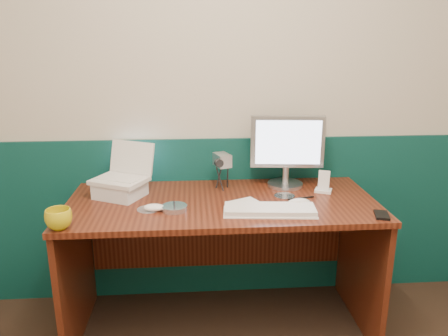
{
  "coord_description": "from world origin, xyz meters",
  "views": [
    {
      "loc": [
        -0.28,
        -0.74,
        1.55
      ],
      "look_at": [
        -0.13,
        1.23,
        0.97
      ],
      "focal_mm": 35.0,
      "sensor_mm": 36.0,
      "label": 1
    }
  ],
  "objects": [
    {
      "name": "back_wall",
      "position": [
        0.0,
        1.75,
        1.25
      ],
      "size": [
        3.5,
        0.04,
        2.5
      ],
      "primitive_type": "cube",
      "color": "#BFB6A1",
      "rests_on": "ground"
    },
    {
      "name": "wainscot",
      "position": [
        0.0,
        1.74,
        0.5
      ],
      "size": [
        3.48,
        0.02,
        1.0
      ],
      "primitive_type": "cube",
      "color": "#083737",
      "rests_on": "ground"
    },
    {
      "name": "desk",
      "position": [
        -0.13,
        1.38,
        0.38
      ],
      "size": [
        1.6,
        0.7,
        0.75
      ],
      "primitive_type": "cube",
      "color": "#3A140A",
      "rests_on": "ground"
    },
    {
      "name": "laptop_riser",
      "position": [
        -0.66,
        1.48,
        0.79
      ],
      "size": [
        0.29,
        0.28,
        0.08
      ],
      "primitive_type": "cube",
      "rotation": [
        0.0,
        0.0,
        -0.47
      ],
      "color": "white",
      "rests_on": "desk"
    },
    {
      "name": "laptop",
      "position": [
        -0.66,
        1.48,
        0.94
      ],
      "size": [
        0.33,
        0.3,
        0.22
      ],
      "primitive_type": null,
      "rotation": [
        0.0,
        0.0,
        -0.47
      ],
      "color": "silver",
      "rests_on": "laptop_riser"
    },
    {
      "name": "monitor",
      "position": [
        0.25,
        1.59,
        0.95
      ],
      "size": [
        0.41,
        0.15,
        0.41
      ],
      "primitive_type": null,
      "rotation": [
        0.0,
        0.0,
        -0.09
      ],
      "color": "#B1B1B6",
      "rests_on": "desk"
    },
    {
      "name": "keyboard",
      "position": [
        0.09,
        1.19,
        0.76
      ],
      "size": [
        0.45,
        0.19,
        0.03
      ],
      "primitive_type": "cube",
      "rotation": [
        0.0,
        0.0,
        -0.09
      ],
      "color": "white",
      "rests_on": "desk"
    },
    {
      "name": "mouse_right",
      "position": [
        0.25,
        1.27,
        0.77
      ],
      "size": [
        0.13,
        0.09,
        0.04
      ],
      "primitive_type": "ellipsoid",
      "rotation": [
        0.0,
        0.0,
        0.16
      ],
      "color": "white",
      "rests_on": "desk"
    },
    {
      "name": "mouse_left",
      "position": [
        -0.47,
        1.26,
        0.77
      ],
      "size": [
        0.11,
        0.07,
        0.04
      ],
      "primitive_type": "ellipsoid",
      "rotation": [
        0.0,
        0.0,
        -0.11
      ],
      "color": "white",
      "rests_on": "desk"
    },
    {
      "name": "mug",
      "position": [
        -0.87,
        1.08,
        0.8
      ],
      "size": [
        0.12,
        0.12,
        0.09
      ],
      "primitive_type": "imported",
      "rotation": [
        0.0,
        0.0,
        0.01
      ],
      "color": "gold",
      "rests_on": "desk"
    },
    {
      "name": "camcorder",
      "position": [
        -0.11,
        1.57,
        0.85
      ],
      "size": [
        0.13,
        0.15,
        0.2
      ],
      "primitive_type": null,
      "rotation": [
        0.0,
        0.0,
        0.35
      ],
      "color": "#B5B5BA",
      "rests_on": "desk"
    },
    {
      "name": "cd_spindle",
      "position": [
        -0.37,
        1.26,
        0.76
      ],
      "size": [
        0.13,
        0.13,
        0.03
      ],
      "primitive_type": "cylinder",
      "color": "silver",
      "rests_on": "desk"
    },
    {
      "name": "cd_loose_a",
      "position": [
        -0.5,
        1.28,
        0.75
      ],
      "size": [
        0.12,
        0.12,
        0.0
      ],
      "primitive_type": "cylinder",
      "color": "silver",
      "rests_on": "desk"
    },
    {
      "name": "cd_loose_b",
      "position": [
        0.21,
        1.43,
        0.75
      ],
      "size": [
        0.11,
        0.11,
        0.0
      ],
      "primitive_type": "cylinder",
      "color": "#AFB8C0",
      "rests_on": "desk"
    },
    {
      "name": "pen",
      "position": [
        0.29,
        1.37,
        0.75
      ],
      "size": [
        0.15,
        0.04,
        0.01
      ],
      "primitive_type": "cylinder",
      "rotation": [
        0.0,
        1.57,
        0.23
      ],
      "color": "black",
      "rests_on": "desk"
    },
    {
      "name": "papers",
      "position": [
        -0.02,
        1.34,
        0.75
      ],
      "size": [
        0.18,
        0.16,
        0.0
      ],
      "primitive_type": "cube",
      "rotation": [
        0.0,
        0.0,
        0.47
      ],
      "color": "white",
      "rests_on": "desk"
    },
    {
      "name": "dock",
      "position": [
        0.44,
        1.47,
        0.76
      ],
      "size": [
        0.11,
        0.1,
        0.02
      ],
      "primitive_type": "cube",
      "rotation": [
        0.0,
        0.0,
        -0.42
      ],
      "color": "white",
      "rests_on": "desk"
    },
    {
      "name": "music_player",
      "position": [
        0.44,
        1.47,
        0.82
      ],
      "size": [
        0.07,
        0.05,
        0.11
      ],
      "primitive_type": "cube",
      "rotation": [
        -0.17,
        0.0,
        -0.42
      ],
      "color": "white",
      "rests_on": "dock"
    },
    {
      "name": "pda",
      "position": [
        0.61,
        1.11,
        0.76
      ],
      "size": [
        0.09,
        0.12,
        0.01
      ],
      "primitive_type": "cube",
      "rotation": [
        0.0,
        0.0,
        -0.27
      ],
      "color": "black",
      "rests_on": "desk"
    }
  ]
}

